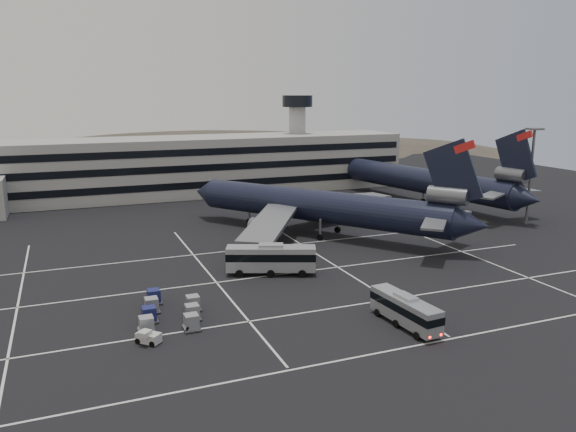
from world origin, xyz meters
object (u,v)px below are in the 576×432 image
at_px(trijet_main, 322,206).
at_px(bus_near, 405,309).
at_px(bus_far, 271,258).
at_px(uld_cluster, 168,311).

height_order(trijet_main, bus_near, trijet_main).
distance_m(bus_far, uld_cluster, 19.08).
bearing_deg(uld_cluster, bus_near, -26.53).
height_order(trijet_main, bus_far, trijet_main).
bearing_deg(bus_far, bus_near, -139.51).
bearing_deg(bus_near, uld_cluster, 149.07).
distance_m(bus_near, uld_cluster, 26.12).
bearing_deg(trijet_main, bus_near, -137.87).
bearing_deg(trijet_main, bus_far, -168.24).
xyz_separation_m(trijet_main, bus_near, (-8.51, -39.12, -3.34)).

